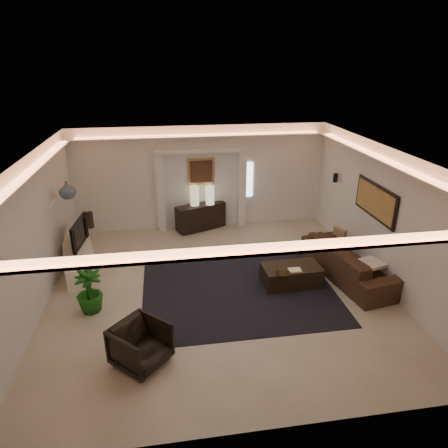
{
  "coord_description": "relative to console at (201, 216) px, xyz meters",
  "views": [
    {
      "loc": [
        -1.0,
        -7.11,
        4.55
      ],
      "look_at": [
        0.2,
        0.6,
        1.25
      ],
      "focal_mm": 31.56,
      "sensor_mm": 36.0,
      "label": 1
    }
  ],
  "objects": [
    {
      "name": "floor",
      "position": [
        0.06,
        -3.25,
        -0.4
      ],
      "size": [
        7.0,
        7.0,
        0.0
      ],
      "primitive_type": "plane",
      "color": "beige",
      "rests_on": "ground"
    },
    {
      "name": "ceiling",
      "position": [
        0.06,
        -3.25,
        2.5
      ],
      "size": [
        7.0,
        7.0,
        0.0
      ],
      "primitive_type": "plane",
      "rotation": [
        3.14,
        0.0,
        0.0
      ],
      "color": "white",
      "rests_on": "ground"
    },
    {
      "name": "wall_back",
      "position": [
        0.06,
        0.25,
        1.05
      ],
      "size": [
        7.0,
        0.0,
        7.0
      ],
      "primitive_type": "plane",
      "rotation": [
        1.57,
        0.0,
        0.0
      ],
      "color": "silver",
      "rests_on": "ground"
    },
    {
      "name": "wall_front",
      "position": [
        0.06,
        -6.75,
        1.05
      ],
      "size": [
        7.0,
        0.0,
        7.0
      ],
      "primitive_type": "plane",
      "rotation": [
        -1.57,
        0.0,
        0.0
      ],
      "color": "silver",
      "rests_on": "ground"
    },
    {
      "name": "wall_left",
      "position": [
        -3.44,
        -3.25,
        1.05
      ],
      "size": [
        0.0,
        7.0,
        7.0
      ],
      "primitive_type": "plane",
      "rotation": [
        1.57,
        0.0,
        1.57
      ],
      "color": "silver",
      "rests_on": "ground"
    },
    {
      "name": "wall_right",
      "position": [
        3.56,
        -3.25,
        1.05
      ],
      "size": [
        0.0,
        7.0,
        7.0
      ],
      "primitive_type": "plane",
      "rotation": [
        1.57,
        0.0,
        -1.57
      ],
      "color": "silver",
      "rests_on": "ground"
    },
    {
      "name": "cove_soffit",
      "position": [
        0.06,
        -3.25,
        2.22
      ],
      "size": [
        7.0,
        7.0,
        0.04
      ],
      "primitive_type": "cube",
      "color": "silver",
      "rests_on": "ceiling"
    },
    {
      "name": "daylight_slit",
      "position": [
        1.41,
        0.23,
        0.95
      ],
      "size": [
        0.25,
        0.03,
        1.0
      ],
      "primitive_type": "cube",
      "color": "white",
      "rests_on": "wall_back"
    },
    {
      "name": "area_rug",
      "position": [
        0.46,
        -3.45,
        -0.39
      ],
      "size": [
        4.0,
        3.0,
        0.01
      ],
      "primitive_type": "cube",
      "color": "black",
      "rests_on": "ground"
    },
    {
      "name": "pilaster_left",
      "position": [
        -1.09,
        0.15,
        0.7
      ],
      "size": [
        0.22,
        0.2,
        2.2
      ],
      "primitive_type": "cube",
      "color": "silver",
      "rests_on": "ground"
    },
    {
      "name": "pilaster_right",
      "position": [
        1.21,
        0.15,
        0.7
      ],
      "size": [
        0.22,
        0.2,
        2.2
      ],
      "primitive_type": "cube",
      "color": "silver",
      "rests_on": "ground"
    },
    {
      "name": "alcove_header",
      "position": [
        0.06,
        0.15,
        1.85
      ],
      "size": [
        2.52,
        0.2,
        0.12
      ],
      "primitive_type": "cube",
      "color": "silver",
      "rests_on": "wall_back"
    },
    {
      "name": "painting_frame",
      "position": [
        0.06,
        0.22,
        1.25
      ],
      "size": [
        0.74,
        0.04,
        0.74
      ],
      "primitive_type": "cube",
      "color": "tan",
      "rests_on": "wall_back"
    },
    {
      "name": "painting_canvas",
      "position": [
        0.06,
        0.19,
        1.25
      ],
      "size": [
        0.62,
        0.02,
        0.62
      ],
      "primitive_type": "cube",
      "color": "#4C2D1E",
      "rests_on": "wall_back"
    },
    {
      "name": "art_panel_frame",
      "position": [
        3.53,
        -2.95,
        1.3
      ],
      "size": [
        0.04,
        1.64,
        0.74
      ],
      "primitive_type": "cube",
      "color": "black",
      "rests_on": "wall_right"
    },
    {
      "name": "art_panel_gold",
      "position": [
        3.5,
        -2.95,
        1.3
      ],
      "size": [
        0.02,
        1.5,
        0.62
      ],
      "primitive_type": "cube",
      "color": "tan",
      "rests_on": "wall_right"
    },
    {
      "name": "wall_sconce",
      "position": [
        3.44,
        -1.05,
        1.28
      ],
      "size": [
        0.12,
        0.12,
        0.22
      ],
      "primitive_type": "cylinder",
      "color": "black",
      "rests_on": "wall_right"
    },
    {
      "name": "wall_niche",
      "position": [
        -3.38,
        -1.85,
        1.25
      ],
      "size": [
        0.1,
        0.55,
        0.04
      ],
      "primitive_type": "cube",
      "color": "silver",
      "rests_on": "wall_left"
    },
    {
      "name": "console",
      "position": [
        0.0,
        0.0,
        0.0
      ],
      "size": [
        1.47,
        0.96,
        0.7
      ],
      "primitive_type": "cube",
      "rotation": [
        0.0,
        0.0,
        0.4
      ],
      "color": "black",
      "rests_on": "ground"
    },
    {
      "name": "lamp_left",
      "position": [
        -0.16,
        -0.01,
        0.69
      ],
      "size": [
        0.28,
        0.28,
        0.54
      ],
      "primitive_type": "cylinder",
      "rotation": [
        0.0,
        0.0,
        0.17
      ],
      "color": "beige",
      "rests_on": "console"
    },
    {
      "name": "lamp_right",
      "position": [
        0.27,
        0.0,
        0.69
      ],
      "size": [
        0.26,
        0.26,
        0.52
      ],
      "primitive_type": "cylinder",
      "rotation": [
        0.0,
        0.0,
        -0.13
      ],
      "color": "beige",
      "rests_on": "console"
    },
    {
      "name": "media_ledge",
      "position": [
        -3.09,
        -1.57,
        -0.17
      ],
      "size": [
        1.26,
        2.69,
        0.49
      ],
      "primitive_type": "cube",
      "rotation": [
        0.0,
        0.0,
        0.24
      ],
      "color": "white",
      "rests_on": "ground"
    },
    {
      "name": "tv",
      "position": [
        -3.09,
        -1.6,
        0.37
      ],
      "size": [
        1.14,
        0.26,
        0.65
      ],
      "primitive_type": "imported",
      "rotation": [
        0.0,
        0.0,
        1.47
      ],
      "color": "black",
      "rests_on": "media_ledge"
    },
    {
      "name": "figurine",
      "position": [
        -2.92,
        -0.53,
        0.24
      ],
      "size": [
        0.2,
        0.2,
        0.43
      ],
      "primitive_type": "cylinder",
      "rotation": [
        0.0,
        0.0,
        0.32
      ],
      "color": "black",
      "rests_on": "media_ledge"
    },
    {
      "name": "ginger_jar",
      "position": [
        -3.09,
        -1.64,
        1.46
      ],
      "size": [
        0.49,
        0.49,
        0.39
      ],
      "primitive_type": "imported",
      "rotation": [
        0.0,
        0.0,
        0.41
      ],
      "color": "slate",
      "rests_on": "wall_niche"
    },
    {
      "name": "plant",
      "position": [
        -2.5,
        -3.63,
        0.04
      ],
      "size": [
        0.58,
        0.58,
        0.89
      ],
      "primitive_type": "imported",
      "rotation": [
        0.0,
        0.0,
        0.18
      ],
      "color": "#155111",
      "rests_on": "ground"
    },
    {
      "name": "sofa",
      "position": [
        3.0,
        -3.15,
        -0.03
      ],
      "size": [
        2.69,
        1.43,
        0.75
      ],
      "primitive_type": "imported",
      "rotation": [
        0.0,
        0.0,
        1.74
      ],
      "color": "#3F271D",
      "rests_on": "ground"
    },
    {
      "name": "throw_blanket",
      "position": [
        3.21,
        -3.6,
        0.15
      ],
      "size": [
        0.7,
        0.63,
        0.06
      ],
      "primitive_type": "cube",
      "rotation": [
        0.0,
        0.0,
        0.3
      ],
      "color": "white",
      "rests_on": "sofa"
    },
    {
      "name": "throw_pillow",
      "position": [
        3.21,
        -2.13,
        0.15
      ],
      "size": [
        0.23,
        0.37,
        0.36
      ],
      "primitive_type": "cube",
      "rotation": [
        0.0,
        0.0,
        0.38
      ],
      "color": "#9E7D5A",
      "rests_on": "sofa"
    },
    {
      "name": "coffee_table",
      "position": [
        1.63,
        -3.27,
        -0.2
      ],
      "size": [
        1.26,
        0.72,
        0.46
      ],
      "primitive_type": "cube",
      "rotation": [
        0.0,
        0.0,
        0.04
      ],
      "color": "black",
      "rests_on": "ground"
    },
    {
      "name": "bowl",
      "position": [
        1.34,
        -3.61,
        0.05
      ],
      "size": [
        0.3,
        0.3,
        0.07
      ],
      "primitive_type": "imported",
      "rotation": [
        0.0,
        0.0,
        -0.04
      ],
      "color": "black",
      "rests_on": "coffee_table"
    },
    {
      "name": "magazine",
      "position": [
        1.64,
        -3.46,
        0.02
      ],
      "size": [
        0.26,
        0.19,
        0.03
      ],
      "primitive_type": "cube",
      "rotation": [
        0.0,
        0.0,
        -0.01
      ],
      "color": "white",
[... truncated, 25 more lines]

